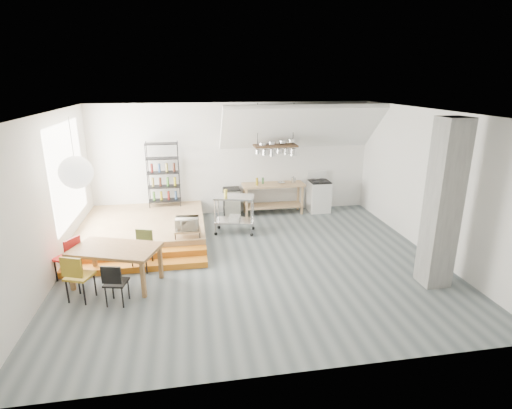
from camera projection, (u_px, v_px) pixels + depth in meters
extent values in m
plane|color=#515A5D|center=(254.00, 262.00, 8.72)|extent=(8.00, 8.00, 0.00)
cube|color=silver|center=(234.00, 159.00, 11.53)|extent=(8.00, 0.04, 3.20)
cube|color=silver|center=(47.00, 201.00, 7.60)|extent=(0.04, 7.00, 3.20)
cube|color=silver|center=(430.00, 183.00, 8.88)|extent=(0.04, 7.00, 3.20)
cube|color=white|center=(253.00, 112.00, 7.76)|extent=(8.00, 7.00, 0.02)
cube|color=white|center=(301.00, 127.00, 10.97)|extent=(4.40, 1.44, 1.32)
cube|color=white|center=(68.00, 173.00, 8.95)|extent=(0.02, 2.50, 2.20)
cube|color=#9E794F|center=(144.00, 228.00, 10.14)|extent=(3.00, 3.00, 0.40)
cube|color=#C96E17|center=(136.00, 267.00, 8.35)|extent=(3.00, 0.35, 0.13)
cube|color=#C96E17|center=(137.00, 257.00, 8.66)|extent=(3.00, 0.35, 0.27)
cube|color=slate|center=(443.00, 205.00, 7.36)|extent=(0.50, 0.50, 3.20)
cube|color=#9E794F|center=(273.00, 185.00, 11.60)|extent=(1.80, 0.60, 0.06)
cube|color=#9E794F|center=(273.00, 205.00, 11.79)|extent=(1.70, 0.55, 0.04)
cube|color=#9E794F|center=(298.00, 196.00, 12.07)|extent=(0.06, 0.06, 0.86)
cube|color=#9E794F|center=(244.00, 199.00, 11.81)|extent=(0.06, 0.06, 0.86)
cube|color=#9E794F|center=(302.00, 200.00, 11.66)|extent=(0.06, 0.06, 0.86)
cube|color=#9E794F|center=(247.00, 203.00, 11.39)|extent=(0.06, 0.06, 0.86)
cube|color=white|center=(319.00, 197.00, 11.95)|extent=(0.60, 0.60, 0.90)
cube|color=black|center=(320.00, 181.00, 11.81)|extent=(0.58, 0.58, 0.03)
cube|color=white|center=(317.00, 175.00, 12.03)|extent=(0.60, 0.05, 0.25)
cylinder|color=black|center=(323.00, 179.00, 11.95)|extent=(0.18, 0.18, 0.02)
cylinder|color=black|center=(314.00, 180.00, 11.91)|extent=(0.18, 0.18, 0.02)
cylinder|color=black|center=(326.00, 182.00, 11.69)|extent=(0.18, 0.18, 0.02)
cylinder|color=black|center=(316.00, 182.00, 11.65)|extent=(0.18, 0.18, 0.02)
cube|color=#3E2818|center=(275.00, 146.00, 11.06)|extent=(1.20, 0.50, 0.05)
cylinder|color=black|center=(258.00, 125.00, 10.80)|extent=(0.02, 0.02, 1.15)
cylinder|color=black|center=(293.00, 124.00, 10.96)|extent=(0.02, 0.02, 1.15)
cylinder|color=silver|center=(258.00, 152.00, 10.97)|extent=(0.16, 0.16, 0.12)
cylinder|color=silver|center=(265.00, 152.00, 11.01)|extent=(0.20, 0.20, 0.16)
cylinder|color=silver|center=(272.00, 153.00, 11.05)|extent=(0.16, 0.16, 0.20)
cylinder|color=silver|center=(279.00, 151.00, 11.07)|extent=(0.20, 0.20, 0.12)
cylinder|color=silver|center=(286.00, 151.00, 11.10)|extent=(0.16, 0.16, 0.16)
cylinder|color=silver|center=(293.00, 152.00, 11.14)|extent=(0.20, 0.20, 0.20)
cylinder|color=black|center=(179.00, 172.00, 11.26)|extent=(0.02, 0.02, 1.80)
cylinder|color=black|center=(148.00, 173.00, 11.12)|extent=(0.02, 0.02, 1.80)
cylinder|color=black|center=(179.00, 175.00, 10.92)|extent=(0.02, 0.02, 1.80)
cylinder|color=black|center=(147.00, 176.00, 10.78)|extent=(0.02, 0.02, 1.80)
cube|color=black|center=(165.00, 200.00, 11.25)|extent=(0.88, 0.38, 0.02)
cube|color=black|center=(164.00, 187.00, 11.13)|extent=(0.88, 0.38, 0.02)
cube|color=black|center=(163.00, 173.00, 11.01)|extent=(0.88, 0.38, 0.02)
cube|color=black|center=(162.00, 158.00, 10.88)|extent=(0.88, 0.38, 0.02)
cube|color=black|center=(161.00, 144.00, 10.76)|extent=(0.88, 0.38, 0.03)
cylinder|color=#488836|center=(165.00, 196.00, 11.20)|extent=(0.07, 0.07, 0.24)
cylinder|color=#A3971B|center=(164.00, 182.00, 11.08)|extent=(0.07, 0.07, 0.24)
cylinder|color=maroon|center=(163.00, 168.00, 10.96)|extent=(0.07, 0.07, 0.24)
cube|color=#9E794F|center=(187.00, 230.00, 9.04)|extent=(0.60, 0.40, 0.03)
cylinder|color=black|center=(199.00, 230.00, 9.27)|extent=(0.02, 0.02, 0.13)
cylinder|color=black|center=(176.00, 231.00, 9.18)|extent=(0.02, 0.02, 0.13)
cylinder|color=black|center=(200.00, 235.00, 8.95)|extent=(0.02, 0.02, 0.13)
cylinder|color=black|center=(175.00, 237.00, 8.86)|extent=(0.02, 0.02, 0.13)
sphere|color=white|center=(76.00, 172.00, 7.24)|extent=(0.60, 0.60, 0.60)
cube|color=brown|center=(115.00, 249.00, 7.57)|extent=(1.82, 1.40, 0.06)
cube|color=brown|center=(160.00, 262.00, 7.92)|extent=(0.09, 0.09, 0.70)
cube|color=brown|center=(94.00, 256.00, 8.17)|extent=(0.09, 0.09, 0.70)
cube|color=brown|center=(143.00, 280.00, 7.21)|extent=(0.09, 0.09, 0.70)
cube|color=brown|center=(71.00, 273.00, 7.46)|extent=(0.09, 0.09, 0.70)
cube|color=#B18C1E|center=(80.00, 276.00, 7.10)|extent=(0.53, 0.53, 0.04)
cube|color=#B18C1E|center=(71.00, 268.00, 6.85)|extent=(0.38, 0.18, 0.36)
cylinder|color=black|center=(67.00, 292.00, 7.05)|extent=(0.03, 0.03, 0.46)
cylinder|color=black|center=(84.00, 293.00, 6.99)|extent=(0.03, 0.03, 0.46)
cylinder|color=black|center=(79.00, 283.00, 7.36)|extent=(0.03, 0.03, 0.46)
cylinder|color=black|center=(95.00, 284.00, 7.30)|extent=(0.03, 0.03, 0.46)
cube|color=black|center=(116.00, 282.00, 7.00)|extent=(0.44, 0.44, 0.04)
cube|color=black|center=(111.00, 275.00, 6.78)|extent=(0.35, 0.11, 0.32)
cylinder|color=black|center=(106.00, 297.00, 6.93)|extent=(0.03, 0.03, 0.40)
cylinder|color=black|center=(123.00, 297.00, 6.92)|extent=(0.03, 0.03, 0.40)
cylinder|color=black|center=(113.00, 289.00, 7.21)|extent=(0.03, 0.03, 0.40)
cylinder|color=black|center=(129.00, 289.00, 7.19)|extent=(0.03, 0.03, 0.40)
cube|color=#55612E|center=(142.00, 251.00, 8.24)|extent=(0.48, 0.48, 0.04)
cube|color=#55612E|center=(144.00, 237.00, 8.33)|extent=(0.35, 0.15, 0.33)
cylinder|color=black|center=(153.00, 258.00, 8.43)|extent=(0.03, 0.03, 0.42)
cylinder|color=black|center=(139.00, 257.00, 8.48)|extent=(0.03, 0.03, 0.42)
cylinder|color=black|center=(146.00, 264.00, 8.14)|extent=(0.03, 0.03, 0.42)
cylinder|color=black|center=(132.00, 263.00, 8.19)|extent=(0.03, 0.03, 0.42)
cube|color=red|center=(67.00, 258.00, 7.84)|extent=(0.57, 0.57, 0.04)
cube|color=red|center=(73.00, 247.00, 7.70)|extent=(0.24, 0.36, 0.36)
cylinder|color=black|center=(69.00, 274.00, 7.71)|extent=(0.03, 0.03, 0.45)
cylinder|color=black|center=(82.00, 267.00, 8.00)|extent=(0.03, 0.03, 0.45)
cylinder|color=black|center=(56.00, 271.00, 7.82)|extent=(0.03, 0.03, 0.45)
cylinder|color=black|center=(69.00, 264.00, 8.11)|extent=(0.03, 0.03, 0.45)
cube|color=silver|center=(234.00, 197.00, 10.10)|extent=(1.09, 0.77, 0.04)
cube|color=silver|center=(235.00, 221.00, 10.29)|extent=(1.09, 0.77, 0.03)
cylinder|color=silver|center=(253.00, 212.00, 10.44)|extent=(0.03, 0.03, 0.94)
sphere|color=black|center=(253.00, 228.00, 10.57)|extent=(0.09, 0.09, 0.09)
cylinder|color=silver|center=(218.00, 211.00, 10.50)|extent=(0.03, 0.03, 0.94)
sphere|color=black|center=(219.00, 227.00, 10.64)|extent=(0.09, 0.09, 0.09)
cylinder|color=silver|center=(252.00, 218.00, 9.98)|extent=(0.03, 0.03, 0.94)
sphere|color=black|center=(252.00, 235.00, 10.12)|extent=(0.09, 0.09, 0.09)
cylinder|color=silver|center=(215.00, 217.00, 10.05)|extent=(0.03, 0.03, 0.94)
sphere|color=black|center=(216.00, 234.00, 10.18)|extent=(0.09, 0.09, 0.09)
cube|color=black|center=(232.00, 202.00, 11.59)|extent=(0.48, 0.48, 0.81)
imported|color=beige|center=(187.00, 223.00, 8.99)|extent=(0.54, 0.38, 0.28)
imported|color=silver|center=(281.00, 183.00, 11.57)|extent=(0.28, 0.28, 0.05)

